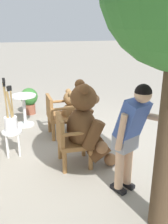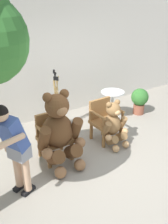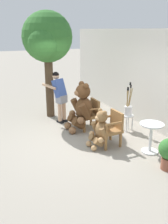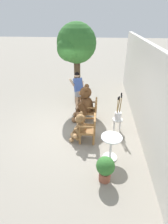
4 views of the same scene
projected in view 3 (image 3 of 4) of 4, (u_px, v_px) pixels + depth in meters
The scene contains 11 objects.
ground_plane at pixel (76, 140), 6.58m from camera, with size 60.00×60.00×0.00m, color gray.
back_wall at pixel (153, 80), 7.09m from camera, with size 10.00×0.16×2.80m, color beige.
wooden_chair_left at pixel (90, 113), 7.22m from camera, with size 0.57×0.53×0.86m.
wooden_chair_right at pixel (111, 127), 6.19m from camera, with size 0.57×0.54×0.86m.
teddy_bear_large at pixel (82, 107), 7.06m from camera, with size 0.84×0.79×1.40m.
teddy_bear_small at pixel (100, 129), 6.07m from camera, with size 0.58×0.55×0.96m.
person_visitor at pixel (59, 93), 7.63m from camera, with size 0.67×0.68×1.56m.
white_stool at pixel (128, 119), 7.11m from camera, with size 0.34×0.34×0.46m.
brush_bucket at pixel (128, 108), 7.02m from camera, with size 0.22×0.22×0.94m.
round_side_table at pixel (151, 134), 5.81m from camera, with size 0.56×0.56×0.72m.
patio_tree at pixel (47, 39), 7.57m from camera, with size 1.63×1.55×3.34m.
Camera 3 is at (5.56, -2.31, 2.77)m, focal length 40.00 mm.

